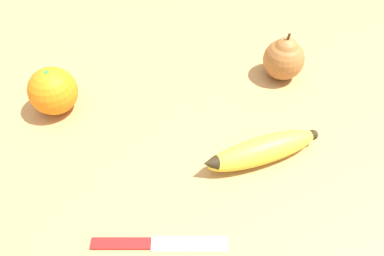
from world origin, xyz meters
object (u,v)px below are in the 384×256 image
(pear, at_px, (284,58))
(banana, at_px, (262,150))
(orange, at_px, (53,91))
(paring_knife, at_px, (154,243))

(pear, bearing_deg, banana, 173.49)
(banana, distance_m, pear, 0.22)
(orange, height_order, pear, pear)
(orange, bearing_deg, paring_knife, -132.83)
(orange, distance_m, pear, 0.43)
(banana, bearing_deg, pear, -127.81)
(orange, bearing_deg, pear, -66.56)
(banana, distance_m, paring_knife, 0.22)
(banana, height_order, pear, pear)
(paring_knife, bearing_deg, banana, 132.10)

